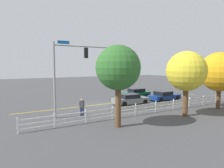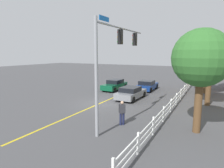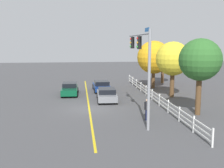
{
  "view_description": "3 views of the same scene",
  "coord_description": "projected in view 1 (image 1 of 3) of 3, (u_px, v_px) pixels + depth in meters",
  "views": [
    {
      "loc": [
        11.71,
        22.33,
        4.79
      ],
      "look_at": [
        -0.2,
        2.67,
        2.74
      ],
      "focal_mm": 33.29,
      "sensor_mm": 36.0,
      "label": 1
    },
    {
      "loc": [
        15.76,
        9.75,
        4.9
      ],
      "look_at": [
        0.92,
        1.86,
        2.22
      ],
      "focal_mm": 31.11,
      "sensor_mm": 36.0,
      "label": 2
    },
    {
      "loc": [
        23.88,
        -0.79,
        5.98
      ],
      "look_at": [
        0.02,
        2.11,
        2.27
      ],
      "focal_mm": 42.78,
      "sensor_mm": 36.0,
      "label": 3
    }
  ],
  "objects": [
    {
      "name": "pedestrian",
      "position": [
        82.0,
        107.0,
        19.56
      ],
      "size": [
        0.46,
        0.47,
        1.69
      ],
      "rotation": [
        0.0,
        0.0,
        3.91
      ],
      "color": "#191E3F",
      "rests_on": "ground_plane"
    },
    {
      "name": "signal_assembly",
      "position": [
        77.0,
        64.0,
        19.55
      ],
      "size": [
        7.18,
        0.38,
        7.02
      ],
      "color": "gray",
      "rests_on": "ground_plane"
    },
    {
      "name": "ground_plane",
      "position": [
        99.0,
        105.0,
        25.49
      ],
      "size": [
        120.0,
        120.0,
        0.0
      ],
      "primitive_type": "plane",
      "color": "#444447"
    },
    {
      "name": "car_2",
      "position": [
        164.0,
        96.0,
        28.49
      ],
      "size": [
        4.58,
        2.12,
        1.3
      ],
      "rotation": [
        0.0,
        0.0,
        3.16
      ],
      "color": "navy",
      "rests_on": "ground_plane"
    },
    {
      "name": "lane_center_stripe",
      "position": [
        126.0,
        102.0,
        27.55
      ],
      "size": [
        28.0,
        0.16,
        0.01
      ],
      "primitive_type": "cube",
      "color": "gold",
      "rests_on": "ground_plane"
    },
    {
      "name": "car_0",
      "position": [
        130.0,
        99.0,
        25.46
      ],
      "size": [
        4.47,
        2.15,
        1.33
      ],
      "rotation": [
        0.0,
        0.0,
        3.11
      ],
      "color": "slate",
      "rests_on": "ground_plane"
    },
    {
      "name": "tree_0",
      "position": [
        118.0,
        68.0,
        15.83
      ],
      "size": [
        3.48,
        3.48,
        6.37
      ],
      "color": "brown",
      "rests_on": "ground_plane"
    },
    {
      "name": "tree_1",
      "position": [
        186.0,
        71.0,
        19.37
      ],
      "size": [
        3.73,
        3.73,
        6.14
      ],
      "color": "brown",
      "rests_on": "ground_plane"
    },
    {
      "name": "car_1",
      "position": [
        135.0,
        93.0,
        30.79
      ],
      "size": [
        4.48,
        1.94,
        1.39
      ],
      "rotation": [
        0.0,
        0.0,
        6.27
      ],
      "color": "#0C4C2D",
      "rests_on": "ground_plane"
    },
    {
      "name": "tree_2",
      "position": [
        220.0,
        72.0,
        22.89
      ],
      "size": [
        4.34,
        4.34,
        6.28
      ],
      "color": "brown",
      "rests_on": "ground_plane"
    },
    {
      "name": "white_rail_fence",
      "position": [
        156.0,
        107.0,
        21.24
      ],
      "size": [
        26.1,
        0.1,
        1.15
      ],
      "color": "white",
      "rests_on": "ground_plane"
    }
  ]
}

